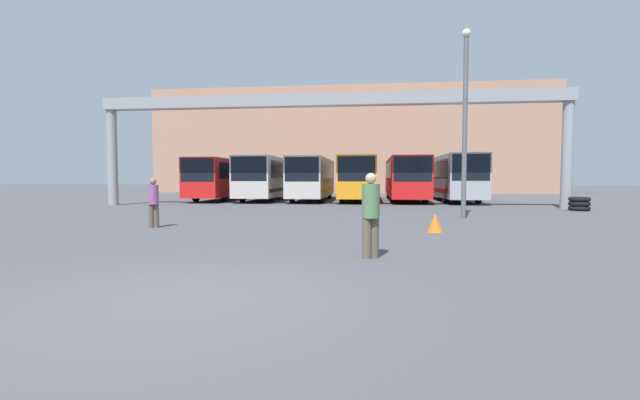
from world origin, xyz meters
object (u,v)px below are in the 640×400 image
object	(u,v)px
bus_slot_2	(312,176)
pedestrian_far_center	(153,201)
bus_slot_4	(405,176)
pedestrian_near_right	(371,213)
bus_slot_5	(453,175)
tire_stack	(579,204)
lamp_post	(465,116)
bus_slot_0	(224,177)
traffic_cone	(435,223)
bus_slot_1	(268,176)
bus_slot_3	(359,176)

from	to	relation	value
bus_slot_2	pedestrian_far_center	world-z (taller)	bus_slot_2
bus_slot_4	pedestrian_near_right	xyz separation A→B (m)	(-2.60, -23.57, -0.84)
pedestrian_far_center	bus_slot_5	bearing A→B (deg)	24.76
tire_stack	lamp_post	xyz separation A→B (m)	(-6.97, -5.20, 3.94)
bus_slot_0	bus_slot_5	size ratio (longest dim) A/B	0.91
traffic_cone	lamp_post	size ratio (longest dim) A/B	0.08
pedestrian_far_center	traffic_cone	distance (m)	9.52
bus_slot_1	bus_slot_5	size ratio (longest dim) A/B	0.91
pedestrian_near_right	lamp_post	world-z (taller)	lamp_post
bus_slot_2	lamp_post	xyz separation A→B (m)	(8.28, -13.54, 2.48)
bus_slot_5	pedestrian_near_right	size ratio (longest dim) A/B	6.28
bus_slot_3	pedestrian_near_right	xyz separation A→B (m)	(0.89, -23.93, -0.86)
bus_slot_2	bus_slot_5	bearing A→B (deg)	3.77
bus_slot_2	bus_slot_4	world-z (taller)	bus_slot_2
lamp_post	pedestrian_far_center	bearing A→B (deg)	-157.92
bus_slot_5	bus_slot_2	bearing A→B (deg)	-176.23
bus_slot_4	lamp_post	world-z (taller)	lamp_post
bus_slot_1	traffic_cone	size ratio (longest dim) A/B	17.77
bus_slot_4	tire_stack	world-z (taller)	bus_slot_4
bus_slot_0	traffic_cone	xyz separation A→B (m)	(13.41, -18.44, -1.50)
bus_slot_2	bus_slot_5	xyz separation A→B (m)	(10.48, 0.69, 0.07)
bus_slot_3	pedestrian_far_center	size ratio (longest dim) A/B	7.10
bus_slot_2	bus_slot_1	bearing A→B (deg)	176.80
pedestrian_far_center	pedestrian_near_right	xyz separation A→B (m)	(7.46, -4.78, 0.07)
bus_slot_3	lamp_post	size ratio (longest dim) A/B	1.54
bus_slot_1	bus_slot_5	distance (m)	13.99
traffic_cone	lamp_post	world-z (taller)	lamp_post
bus_slot_0	bus_slot_3	world-z (taller)	bus_slot_3
bus_slot_1	bus_slot_3	distance (m)	7.04
bus_slot_3	bus_slot_4	bearing A→B (deg)	-5.89
bus_slot_2	bus_slot_4	size ratio (longest dim) A/B	0.89
bus_slot_4	tire_stack	distance (m)	12.29
bus_slot_2	traffic_cone	xyz separation A→B (m)	(6.42, -18.27, -1.52)
tire_stack	bus_slot_5	bearing A→B (deg)	117.85
bus_slot_3	pedestrian_far_center	world-z (taller)	bus_slot_3
bus_slot_1	tire_stack	world-z (taller)	bus_slot_1
bus_slot_3	bus_slot_2	bearing A→B (deg)	-164.03
bus_slot_0	bus_slot_2	distance (m)	6.99
bus_slot_3	pedestrian_near_right	distance (m)	23.96
bus_slot_5	lamp_post	bearing A→B (deg)	-98.79
bus_slot_5	bus_slot_0	bearing A→B (deg)	-178.29
bus_slot_3	pedestrian_near_right	bearing A→B (deg)	-87.87
pedestrian_near_right	tire_stack	distance (m)	18.20
bus_slot_5	pedestrian_near_right	world-z (taller)	bus_slot_5
bus_slot_4	bus_slot_5	xyz separation A→B (m)	(3.49, 0.05, 0.07)
bus_slot_0	tire_stack	distance (m)	23.86
bus_slot_1	lamp_post	bearing A→B (deg)	-49.39
bus_slot_0	bus_slot_2	world-z (taller)	bus_slot_2
bus_slot_3	bus_slot_5	world-z (taller)	bus_slot_5
pedestrian_far_center	lamp_post	xyz separation A→B (m)	(11.36, 4.61, 3.39)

